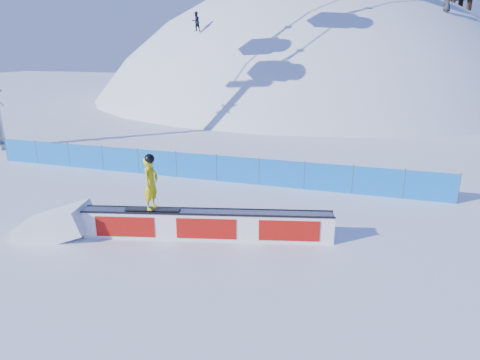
% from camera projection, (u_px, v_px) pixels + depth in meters
% --- Properties ---
extents(ground, '(160.00, 160.00, 0.00)m').
position_uv_depth(ground, '(148.00, 213.00, 15.75)').
color(ground, white).
rests_on(ground, ground).
extents(snow_hill, '(64.00, 64.00, 64.00)m').
position_uv_depth(snow_hill, '(307.00, 227.00, 59.33)').
color(snow_hill, white).
rests_on(snow_hill, ground).
extents(safety_fence, '(22.05, 0.05, 1.30)m').
position_uv_depth(safety_fence, '(196.00, 166.00, 19.67)').
color(safety_fence, blue).
rests_on(safety_fence, ground).
extents(rail_box, '(7.80, 2.46, 0.95)m').
position_uv_depth(rail_box, '(207.00, 225.00, 13.52)').
color(rail_box, white).
rests_on(rail_box, ground).
extents(snow_ramp, '(2.58, 1.95, 1.43)m').
position_uv_depth(snow_ramp, '(57.00, 234.00, 13.94)').
color(snow_ramp, white).
rests_on(snow_ramp, ground).
extents(snowboarder, '(1.75, 0.72, 1.80)m').
position_uv_depth(snowboarder, '(151.00, 183.00, 13.21)').
color(snowboarder, black).
rests_on(snowboarder, rail_box).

